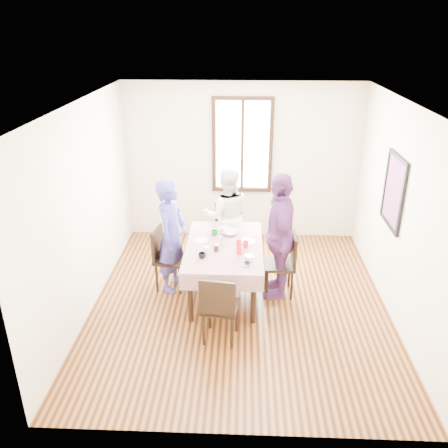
{
  "coord_description": "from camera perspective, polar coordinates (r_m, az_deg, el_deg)",
  "views": [
    {
      "loc": [
        0.02,
        -5.48,
        3.59
      ],
      "look_at": [
        -0.22,
        0.18,
        1.1
      ],
      "focal_mm": 37.38,
      "sensor_mm": 36.0,
      "label": 1
    }
  ],
  "objects": [
    {
      "name": "ground",
      "position": [
        6.55,
        1.89,
        -9.53
      ],
      "size": [
        4.5,
        4.5,
        0.0
      ],
      "primitive_type": "plane",
      "color": "black",
      "rests_on": "ground"
    },
    {
      "name": "back_wall",
      "position": [
        8.05,
        2.22,
        7.54
      ],
      "size": [
        4.0,
        0.0,
        4.0
      ],
      "primitive_type": "plane",
      "rotation": [
        1.57,
        0.0,
        0.0
      ],
      "color": "beige",
      "rests_on": "ground"
    },
    {
      "name": "right_wall",
      "position": [
        6.24,
        20.75,
        1.08
      ],
      "size": [
        0.0,
        4.5,
        4.5
      ],
      "primitive_type": "plane",
      "rotation": [
        1.57,
        0.0,
        -1.57
      ],
      "color": "beige",
      "rests_on": "ground"
    },
    {
      "name": "window_frame",
      "position": [
        7.95,
        2.26,
        9.58
      ],
      "size": [
        1.02,
        0.06,
        1.62
      ],
      "primitive_type": "cube",
      "color": "black",
      "rests_on": "back_wall"
    },
    {
      "name": "window_pane",
      "position": [
        7.96,
        2.26,
        9.6
      ],
      "size": [
        0.9,
        0.02,
        1.5
      ],
      "primitive_type": "cube",
      "color": "white",
      "rests_on": "back_wall"
    },
    {
      "name": "art_poster",
      "position": [
        6.43,
        20.08,
        3.75
      ],
      "size": [
        0.04,
        0.76,
        0.96
      ],
      "primitive_type": "cube",
      "color": "red",
      "rests_on": "right_wall"
    },
    {
      "name": "dining_table",
      "position": [
        6.56,
        0.02,
        -5.63
      ],
      "size": [
        0.92,
        1.5,
        0.75
      ],
      "primitive_type": "cube",
      "color": "black",
      "rests_on": "ground"
    },
    {
      "name": "tablecloth",
      "position": [
        6.38,
        0.02,
        -2.65
      ],
      "size": [
        1.04,
        1.62,
        0.01
      ],
      "primitive_type": "cube",
      "color": "#50020C",
      "rests_on": "dining_table"
    },
    {
      "name": "chair_left",
      "position": [
        6.72,
        -6.51,
        -4.27
      ],
      "size": [
        0.47,
        0.47,
        0.91
      ],
      "primitive_type": "cube",
      "rotation": [
        0.0,
        0.0,
        -1.71
      ],
      "color": "black",
      "rests_on": "ground"
    },
    {
      "name": "chair_right",
      "position": [
        6.58,
        6.77,
        -4.93
      ],
      "size": [
        0.42,
        0.42,
        0.91
      ],
      "primitive_type": "cube",
      "rotation": [
        0.0,
        0.0,
        1.58
      ],
      "color": "black",
      "rests_on": "ground"
    },
    {
      "name": "chair_far",
      "position": [
        7.44,
        0.36,
        -1.21
      ],
      "size": [
        0.44,
        0.44,
        0.91
      ],
      "primitive_type": "cube",
      "rotation": [
        0.0,
        0.0,
        3.1
      ],
      "color": "black",
      "rests_on": "ground"
    },
    {
      "name": "chair_near",
      "position": [
        5.64,
        -0.43,
        -10.05
      ],
      "size": [
        0.48,
        0.48,
        0.91
      ],
      "primitive_type": "cube",
      "rotation": [
        0.0,
        0.0,
        -0.15
      ],
      "color": "black",
      "rests_on": "ground"
    },
    {
      "name": "person_left",
      "position": [
        6.55,
        -6.48,
        -1.47
      ],
      "size": [
        0.53,
        0.67,
        1.64
      ],
      "primitive_type": "imported",
      "rotation": [
        0.0,
        0.0,
        1.32
      ],
      "color": "#3F3896",
      "rests_on": "ground"
    },
    {
      "name": "person_far",
      "position": [
        7.29,
        0.36,
        1.01
      ],
      "size": [
        0.78,
        0.63,
        1.55
      ],
      "primitive_type": "imported",
      "rotation": [
        0.0,
        0.0,
        3.2
      ],
      "color": "white",
      "rests_on": "ground"
    },
    {
      "name": "person_right",
      "position": [
        6.38,
        6.77,
        -1.46
      ],
      "size": [
        0.49,
        1.07,
        1.79
      ],
      "primitive_type": "imported",
      "rotation": [
        0.0,
        0.0,
        -1.52
      ],
      "color": "#602F69",
      "rests_on": "ground"
    },
    {
      "name": "mug_black",
      "position": [
        6.03,
        -2.71,
        -3.87
      ],
      "size": [
        0.13,
        0.13,
        0.07
      ],
      "primitive_type": "imported",
      "rotation": [
        0.0,
        0.0,
        -0.42
      ],
      "color": "black",
      "rests_on": "tablecloth"
    },
    {
      "name": "mug_flag",
      "position": [
        6.3,
        2.66,
        -2.51
      ],
      "size": [
        0.13,
        0.13,
        0.09
      ],
      "primitive_type": "imported",
      "rotation": [
        0.0,
        0.0,
        0.44
      ],
      "color": "red",
      "rests_on": "tablecloth"
    },
    {
      "name": "mug_green",
      "position": [
        6.65,
        -1.18,
        -1.1
      ],
      "size": [
        0.1,
        0.1,
        0.07
      ],
      "primitive_type": "imported",
      "rotation": [
        0.0,
        0.0,
        -0.05
      ],
      "color": "#0C7226",
      "rests_on": "tablecloth"
    },
    {
      "name": "serving_bowl",
      "position": [
        6.68,
        0.71,
        -1.08
      ],
      "size": [
        0.28,
        0.28,
        0.05
      ],
      "primitive_type": "imported",
      "rotation": [
        0.0,
        0.0,
        -0.33
      ],
      "color": "white",
      "rests_on": "tablecloth"
    },
    {
      "name": "juice_carton",
      "position": [
        6.11,
        1.85,
        -2.74
      ],
      "size": [
        0.07,
        0.07,
        0.22
      ],
      "primitive_type": "cube",
      "color": "red",
      "rests_on": "tablecloth"
    },
    {
      "name": "butter_tub",
      "position": [
        5.99,
        3.05,
        -4.2
      ],
      "size": [
        0.1,
        0.1,
        0.05
      ],
      "primitive_type": "cylinder",
      "color": "white",
      "rests_on": "tablecloth"
    },
    {
      "name": "jam_jar",
      "position": [
        6.2,
        -0.98,
        -2.95
      ],
      "size": [
        0.06,
        0.06,
        0.09
      ],
      "primitive_type": "cylinder",
      "color": "black",
      "rests_on": "tablecloth"
    },
    {
      "name": "drinking_glass",
      "position": [
        6.12,
        -2.2,
        -3.25
      ],
      "size": [
        0.07,
        0.07,
        0.1
      ],
      "primitive_type": "cylinder",
      "color": "silver",
      "rests_on": "tablecloth"
    },
    {
      "name": "smartphone",
      "position": [
        5.89,
        2.77,
        -4.97
      ],
      "size": [
        0.08,
        0.16,
        0.01
      ],
      "primitive_type": "cube",
      "color": "black",
      "rests_on": "tablecloth"
    },
    {
      "name": "flower_vase",
      "position": [
        6.37,
        -0.27,
        -2.05
      ],
      "size": [
        0.06,
        0.06,
        0.12
      ],
      "primitive_type": "cylinder",
      "color": "silver",
      "rests_on": "tablecloth"
    },
    {
      "name": "plate_left",
      "position": [
        6.51,
        -2.89,
        -2.01
      ],
      "size": [
        0.2,
        0.2,
        0.01
      ],
      "primitive_type": "cylinder",
      "color": "white",
      "rests_on": "tablecloth"
    },
    {
      "name": "plate_right",
      "position": [
        6.48,
        2.87,
        -2.15
      ],
      "size": [
        0.2,
        0.2,
        0.01
      ],
      "primitive_type": "cylinder",
      "color": "white",
      "rests_on": "tablecloth"
    },
    {
      "name": "plate_far",
      "position": [
        6.89,
        0.1,
        -0.45
      ],
      "size": [
        0.2,
        0.2,
        0.01
      ],
      "primitive_type": "cylinder",
      "color": "white",
      "rests_on": "tablecloth"
    },
    {
      "name": "butter_lid",
      "position": [
        5.98,
        3.05,
        -3.93
      ],
      "size": [
        0.12,
        0.12,
        0.01
      ],
      "primitive_type": "cylinder",
      "color": "blue",
      "rests_on": "butter_tub"
    },
    {
      "name": "flower_bunch",
      "position": [
        6.32,
        -0.27,
        -1.14
      ],
      "size": [
        0.09,
        0.09,
        0.1
      ],
      "primitive_type": null,
      "color": "yellow",
      "rests_on": "flower_vase"
    }
  ]
}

